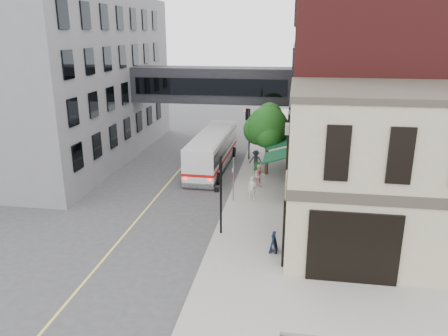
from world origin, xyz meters
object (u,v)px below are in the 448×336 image
(bus, at_px, (213,149))
(pedestrian_a, at_px, (252,188))
(sandwich_board, at_px, (274,242))
(pedestrian_c, at_px, (256,160))
(newspaper_box, at_px, (257,167))
(pedestrian_b, at_px, (259,176))

(bus, bearing_deg, pedestrian_a, -59.99)
(bus, distance_m, sandwich_board, 15.25)
(pedestrian_a, distance_m, pedestrian_c, 6.41)
(pedestrian_a, bearing_deg, bus, 125.66)
(newspaper_box, bearing_deg, bus, 157.03)
(bus, distance_m, pedestrian_a, 7.99)
(pedestrian_c, bearing_deg, sandwich_board, -76.85)
(sandwich_board, bearing_deg, pedestrian_b, 104.78)
(newspaper_box, bearing_deg, pedestrian_a, -96.39)
(pedestrian_c, bearing_deg, pedestrian_b, -77.01)
(bus, relative_size, pedestrian_a, 6.94)
(pedestrian_b, height_order, newspaper_box, pedestrian_b)
(sandwich_board, bearing_deg, pedestrian_a, 109.95)
(bus, relative_size, sandwich_board, 10.69)
(pedestrian_b, relative_size, pedestrian_c, 1.01)
(bus, height_order, pedestrian_b, bus)
(bus, relative_size, newspaper_box, 12.91)
(newspaper_box, xyz_separation_m, sandwich_board, (1.96, -13.03, 0.09))
(pedestrian_c, height_order, sandwich_board, pedestrian_c)
(pedestrian_b, bearing_deg, newspaper_box, 75.81)
(pedestrian_a, height_order, sandwich_board, pedestrian_a)
(pedestrian_b, bearing_deg, pedestrian_c, 77.41)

